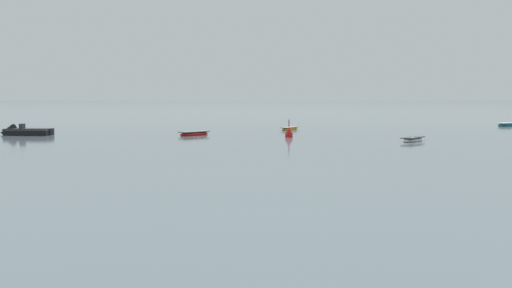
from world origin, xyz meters
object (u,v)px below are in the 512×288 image
rowboat_moored_0 (413,140)px  rowboat_moored_2 (290,129)px  motorboat_moored_0 (21,133)px  channel_buoy (289,133)px  rowboat_moored_1 (509,125)px  rowboat_moored_4 (194,134)px

rowboat_moored_0 → rowboat_moored_2: 23.76m
motorboat_moored_0 → channel_buoy: channel_buoy is taller
motorboat_moored_0 → rowboat_moored_1: motorboat_moored_0 is taller
rowboat_moored_4 → channel_buoy: bearing=119.2°
rowboat_moored_2 → rowboat_moored_4: bearing=169.6°
rowboat_moored_0 → rowboat_moored_2: size_ratio=1.18×
rowboat_moored_1 → channel_buoy: channel_buoy is taller
rowboat_moored_0 → rowboat_moored_4: size_ratio=0.98×
rowboat_moored_2 → rowboat_moored_1: bearing=-35.7°
rowboat_moored_2 → channel_buoy: 14.16m
motorboat_moored_0 → rowboat_moored_0: (46.71, -10.57, -0.14)m
motorboat_moored_0 → rowboat_moored_1: (70.89, 19.38, -0.11)m
rowboat_moored_0 → rowboat_moored_4: 26.70m
rowboat_moored_1 → motorboat_moored_0: bearing=-7.8°
rowboat_moored_1 → channel_buoy: 44.16m
rowboat_moored_0 → rowboat_moored_2: (-12.03, 20.49, -0.03)m
rowboat_moored_1 → channel_buoy: bearing=9.2°
motorboat_moored_0 → rowboat_moored_1: bearing=-157.1°
rowboat_moored_2 → rowboat_moored_4: (-12.82, -10.73, 0.04)m
rowboat_moored_2 → rowboat_moored_0: bearing=-109.9°
rowboat_moored_0 → rowboat_moored_4: bearing=-73.4°
rowboat_moored_0 → rowboat_moored_1: (24.17, 29.94, 0.03)m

